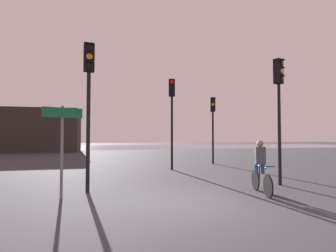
{
  "coord_description": "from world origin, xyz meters",
  "views": [
    {
      "loc": [
        -2.07,
        -6.53,
        1.76
      ],
      "look_at": [
        0.5,
        5.0,
        2.2
      ],
      "focal_mm": 28.0,
      "sensor_mm": 36.0,
      "label": 1
    }
  ],
  "objects_px": {
    "traffic_light_near_right": "(279,97)",
    "traffic_light_far_right": "(213,117)",
    "traffic_light_near_left": "(89,89)",
    "direction_sign_post": "(62,138)",
    "cyclist": "(260,166)",
    "distant_building": "(12,130)",
    "traffic_light_center": "(172,107)"
  },
  "relations": [
    {
      "from": "cyclist",
      "to": "distant_building",
      "type": "bearing_deg",
      "value": -46.03
    },
    {
      "from": "traffic_light_near_left",
      "to": "traffic_light_far_right",
      "type": "distance_m",
      "value": 9.86
    },
    {
      "from": "cyclist",
      "to": "traffic_light_near_left",
      "type": "bearing_deg",
      "value": -1.74
    },
    {
      "from": "traffic_light_far_right",
      "to": "cyclist",
      "type": "height_order",
      "value": "traffic_light_far_right"
    },
    {
      "from": "traffic_light_far_right",
      "to": "cyclist",
      "type": "distance_m",
      "value": 8.67
    },
    {
      "from": "traffic_light_far_right",
      "to": "cyclist",
      "type": "relative_size",
      "value": 2.49
    },
    {
      "from": "traffic_light_near_right",
      "to": "cyclist",
      "type": "distance_m",
      "value": 2.95
    },
    {
      "from": "traffic_light_near_left",
      "to": "traffic_light_center",
      "type": "distance_m",
      "value": 6.05
    },
    {
      "from": "traffic_light_near_right",
      "to": "distant_building",
      "type": "bearing_deg",
      "value": -82.43
    },
    {
      "from": "direction_sign_post",
      "to": "cyclist",
      "type": "xyz_separation_m",
      "value": [
        5.82,
        -0.61,
        -0.88
      ]
    },
    {
      "from": "distant_building",
      "to": "traffic_light_near_left",
      "type": "distance_m",
      "value": 24.48
    },
    {
      "from": "traffic_light_near_left",
      "to": "direction_sign_post",
      "type": "xyz_separation_m",
      "value": [
        -0.65,
        -0.67,
        -1.54
      ]
    },
    {
      "from": "traffic_light_far_right",
      "to": "traffic_light_center",
      "type": "distance_m",
      "value": 3.91
    },
    {
      "from": "traffic_light_near_left",
      "to": "traffic_light_center",
      "type": "relative_size",
      "value": 0.99
    },
    {
      "from": "traffic_light_near_left",
      "to": "cyclist",
      "type": "bearing_deg",
      "value": 156.36
    },
    {
      "from": "traffic_light_near_left",
      "to": "traffic_light_near_right",
      "type": "bearing_deg",
      "value": 168.46
    },
    {
      "from": "distant_building",
      "to": "traffic_light_center",
      "type": "distance_m",
      "value": 22.31
    },
    {
      "from": "traffic_light_near_right",
      "to": "traffic_light_near_left",
      "type": "relative_size",
      "value": 0.97
    },
    {
      "from": "traffic_light_near_right",
      "to": "traffic_light_far_right",
      "type": "bearing_deg",
      "value": -120.99
    },
    {
      "from": "traffic_light_near_left",
      "to": "cyclist",
      "type": "relative_size",
      "value": 2.78
    },
    {
      "from": "traffic_light_near_left",
      "to": "direction_sign_post",
      "type": "height_order",
      "value": "traffic_light_near_left"
    },
    {
      "from": "traffic_light_far_right",
      "to": "cyclist",
      "type": "bearing_deg",
      "value": 94.94
    },
    {
      "from": "direction_sign_post",
      "to": "cyclist",
      "type": "height_order",
      "value": "direction_sign_post"
    },
    {
      "from": "traffic_light_near_right",
      "to": "traffic_light_center",
      "type": "height_order",
      "value": "traffic_light_center"
    },
    {
      "from": "traffic_light_center",
      "to": "cyclist",
      "type": "height_order",
      "value": "traffic_light_center"
    },
    {
      "from": "direction_sign_post",
      "to": "cyclist",
      "type": "relative_size",
      "value": 1.55
    },
    {
      "from": "traffic_light_far_right",
      "to": "direction_sign_post",
      "type": "distance_m",
      "value": 10.85
    },
    {
      "from": "traffic_light_far_right",
      "to": "traffic_light_near_left",
      "type": "bearing_deg",
      "value": 62.22
    },
    {
      "from": "distant_building",
      "to": "traffic_light_near_right",
      "type": "relative_size",
      "value": 3.03
    },
    {
      "from": "traffic_light_near_right",
      "to": "traffic_light_center",
      "type": "distance_m",
      "value": 5.65
    },
    {
      "from": "traffic_light_near_left",
      "to": "cyclist",
      "type": "distance_m",
      "value": 5.85
    },
    {
      "from": "traffic_light_near_left",
      "to": "cyclist",
      "type": "height_order",
      "value": "traffic_light_near_left"
    }
  ]
}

